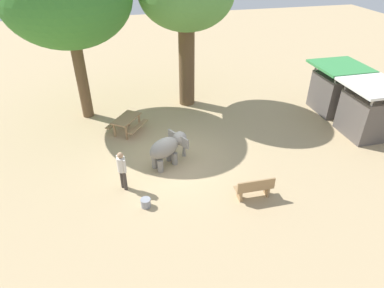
{
  "coord_description": "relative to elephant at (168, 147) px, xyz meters",
  "views": [
    {
      "loc": [
        11.35,
        -1.83,
        8.18
      ],
      "look_at": [
        0.14,
        0.81,
        0.8
      ],
      "focal_mm": 30.99,
      "sensor_mm": 36.0,
      "label": 1
    }
  ],
  "objects": [
    {
      "name": "market_stall_green",
      "position": [
        -2.88,
        9.43,
        0.32
      ],
      "size": [
        2.5,
        2.5,
        2.52
      ],
      "color": "#59514C",
      "rests_on": "ground_plane"
    },
    {
      "name": "market_stall_white",
      "position": [
        -0.28,
        9.43,
        0.32
      ],
      "size": [
        2.5,
        2.5,
        2.52
      ],
      "color": "#59514C",
      "rests_on": "ground_plane"
    },
    {
      "name": "ground_plane",
      "position": [
        -0.19,
        0.21,
        -0.82
      ],
      "size": [
        60.0,
        60.0,
        0.0
      ],
      "primitive_type": "plane",
      "color": "tan"
    },
    {
      "name": "elephant",
      "position": [
        0.0,
        0.0,
        0.0
      ],
      "size": [
        1.58,
        1.79,
        1.29
      ],
      "rotation": [
        0.0,
        0.0,
        2.09
      ],
      "color": "gray",
      "rests_on": "ground_plane"
    },
    {
      "name": "wooden_bench",
      "position": [
        2.8,
        2.65,
        -0.35
      ],
      "size": [
        0.4,
        1.4,
        0.88
      ],
      "rotation": [
        0.0,
        0.0,
        1.57
      ],
      "color": "#9E7A51",
      "rests_on": "ground_plane"
    },
    {
      "name": "picnic_table_near",
      "position": [
        -3.03,
        -1.47,
        -0.23
      ],
      "size": [
        2.08,
        2.08,
        0.78
      ],
      "rotation": [
        0.0,
        0.0,
        5.66
      ],
      "color": "#9E7A51",
      "rests_on": "ground_plane"
    },
    {
      "name": "person_handler",
      "position": [
        1.16,
        -1.89,
        0.13
      ],
      "size": [
        0.45,
        0.32,
        1.62
      ],
      "rotation": [
        0.0,
        0.0,
        2.13
      ],
      "color": "#3F3833",
      "rests_on": "ground_plane"
    },
    {
      "name": "feed_bucket",
      "position": [
        2.34,
        -1.22,
        -0.66
      ],
      "size": [
        0.36,
        0.36,
        0.32
      ],
      "primitive_type": "cylinder",
      "color": "gray",
      "rests_on": "ground_plane"
    }
  ]
}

